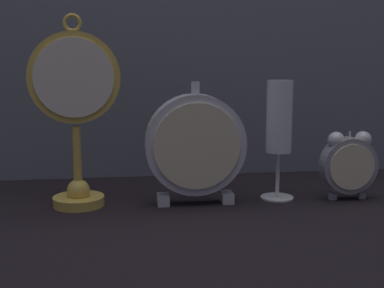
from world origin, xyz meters
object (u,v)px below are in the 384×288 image
Objects in this scene: pocket_watch_on_stand at (75,112)px; alarm_clock_twin_bell at (349,162)px; champagne_flute at (279,125)px; mantel_clock_silver at (195,145)px.

pocket_watch_on_stand is 2.63× the size of alarm_clock_twin_bell.
pocket_watch_on_stand is at bearing -179.94° from champagne_flute.
alarm_clock_twin_bell is 0.58× the size of champagne_flute.
champagne_flute is at bearing 5.92° from mantel_clock_silver.
pocket_watch_on_stand is 0.21m from mantel_clock_silver.
alarm_clock_twin_bell is (0.47, -0.02, -0.09)m from pocket_watch_on_stand.
champagne_flute is (-0.12, 0.02, 0.06)m from alarm_clock_twin_bell.
alarm_clock_twin_bell is at bearing -2.60° from pocket_watch_on_stand.
mantel_clock_silver is at bearing -174.08° from champagne_flute.
champagne_flute reaches higher than alarm_clock_twin_bell.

